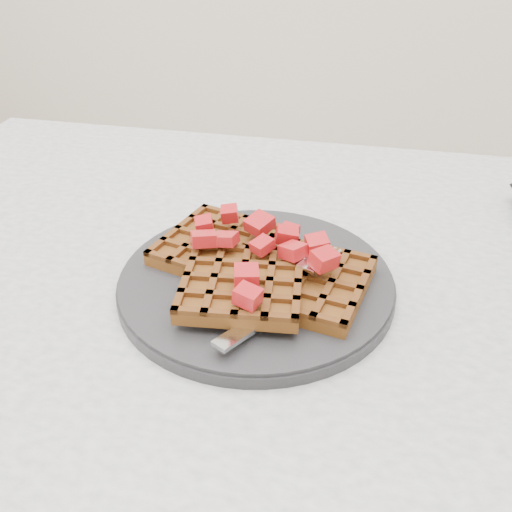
# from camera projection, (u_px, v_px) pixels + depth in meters

# --- Properties ---
(table) EXTENTS (1.20, 0.80, 0.75)m
(table) POSITION_uv_depth(u_px,v_px,m) (319.00, 375.00, 0.64)
(table) COLOR silver
(table) RESTS_ON ground
(plate) EXTENTS (0.28, 0.28, 0.02)m
(plate) POSITION_uv_depth(u_px,v_px,m) (256.00, 282.00, 0.58)
(plate) COLOR #242426
(plate) RESTS_ON table
(waffles) EXTENTS (0.24, 0.21, 0.03)m
(waffles) POSITION_uv_depth(u_px,v_px,m) (255.00, 269.00, 0.57)
(waffles) COLOR brown
(waffles) RESTS_ON plate
(strawberry_pile) EXTENTS (0.15, 0.15, 0.02)m
(strawberry_pile) POSITION_uv_depth(u_px,v_px,m) (256.00, 244.00, 0.56)
(strawberry_pile) COLOR #9B0007
(strawberry_pile) RESTS_ON waffles
(fork) EXTENTS (0.11, 0.17, 0.02)m
(fork) POSITION_uv_depth(u_px,v_px,m) (289.00, 297.00, 0.53)
(fork) COLOR silver
(fork) RESTS_ON plate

